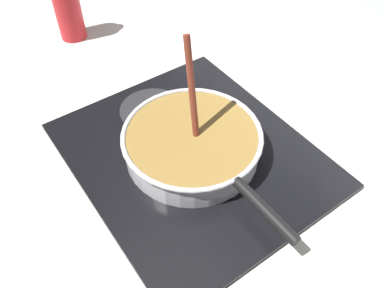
{
  "coord_description": "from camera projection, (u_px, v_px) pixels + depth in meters",
  "views": [
    {
      "loc": [
        0.56,
        -0.1,
        0.68
      ],
      "look_at": [
        0.09,
        0.24,
        0.04
      ],
      "focal_mm": 37.25,
      "sensor_mm": 36.0,
      "label": 1
    }
  ],
  "objects": [
    {
      "name": "ground",
      "position": [
        80.0,
        186.0,
        0.86
      ],
      "size": [
        2.4,
        1.6,
        0.04
      ],
      "primitive_type": "cube",
      "color": "beige"
    },
    {
      "name": "hob_plate",
      "position": [
        192.0,
        155.0,
        0.89
      ],
      "size": [
        0.56,
        0.48,
        0.01
      ],
      "primitive_type": "cube",
      "color": "black",
      "rests_on": "ground"
    },
    {
      "name": "burner_ring",
      "position": [
        192.0,
        152.0,
        0.88
      ],
      "size": [
        0.2,
        0.2,
        0.01
      ],
      "primitive_type": "torus",
      "color": "#592D0C",
      "rests_on": "hob_plate"
    },
    {
      "name": "spare_burner",
      "position": [
        152.0,
        110.0,
        0.98
      ],
      "size": [
        0.16,
        0.16,
        0.01
      ],
      "primitive_type": "cylinder",
      "color": "#262628",
      "rests_on": "hob_plate"
    },
    {
      "name": "cooking_pan",
      "position": [
        192.0,
        143.0,
        0.86
      ],
      "size": [
        0.46,
        0.3,
        0.27
      ],
      "color": "silver",
      "rests_on": "hob_plate"
    },
    {
      "name": "sauce_bottle",
      "position": [
        67.0,
        5.0,
        1.15
      ],
      "size": [
        0.08,
        0.08,
        0.25
      ],
      "color": "red",
      "rests_on": "ground"
    }
  ]
}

